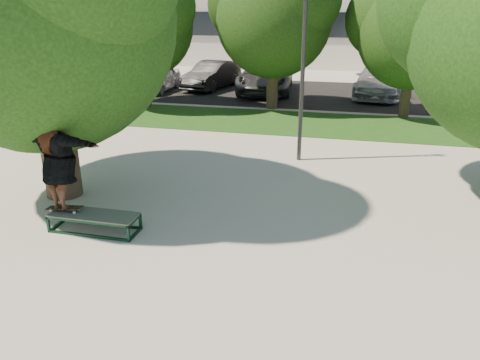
% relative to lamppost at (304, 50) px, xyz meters
% --- Properties ---
extents(ground, '(120.00, 120.00, 0.00)m').
position_rel_lamppost_xyz_m(ground, '(-1.00, -5.00, -3.15)').
color(ground, '#AAA69D').
rests_on(ground, ground).
extents(grass_strip, '(30.00, 4.00, 0.02)m').
position_rel_lamppost_xyz_m(grass_strip, '(0.00, 4.50, -3.14)').
color(grass_strip, '#164012').
rests_on(grass_strip, ground).
extents(asphalt_strip, '(40.00, 8.00, 0.01)m').
position_rel_lamppost_xyz_m(asphalt_strip, '(-1.00, 11.00, -3.15)').
color(asphalt_strip, black).
rests_on(asphalt_strip, ground).
extents(bg_tree_left, '(5.28, 4.51, 5.77)m').
position_rel_lamppost_xyz_m(bg_tree_left, '(-7.57, 6.07, 0.58)').
color(bg_tree_left, '#38281E').
rests_on(bg_tree_left, ground).
extents(bg_tree_mid, '(5.76, 4.92, 6.24)m').
position_rel_lamppost_xyz_m(bg_tree_mid, '(-2.08, 7.08, 0.87)').
color(bg_tree_mid, '#38281E').
rests_on(bg_tree_mid, ground).
extents(bg_tree_right, '(5.04, 4.31, 5.43)m').
position_rel_lamppost_xyz_m(bg_tree_right, '(3.43, 6.57, 0.34)').
color(bg_tree_right, '#38281E').
rests_on(bg_tree_right, ground).
extents(lamppost, '(0.25, 0.15, 6.11)m').
position_rel_lamppost_xyz_m(lamppost, '(0.00, 0.00, 0.00)').
color(lamppost, '#2D2D30').
rests_on(lamppost, ground).
extents(grind_box, '(1.80, 0.60, 0.38)m').
position_rel_lamppost_xyz_m(grind_box, '(-3.50, -5.59, -2.96)').
color(grind_box, '#10311F').
rests_on(grind_box, ground).
extents(skater_rig, '(2.38, 1.09, 1.95)m').
position_rel_lamppost_xyz_m(skater_rig, '(-4.15, -5.59, -1.76)').
color(skater_rig, white).
rests_on(skater_rig, grind_box).
extents(car_silver_a, '(1.52, 3.78, 1.29)m').
position_rel_lamppost_xyz_m(car_silver_a, '(-8.57, 9.90, -2.51)').
color(car_silver_a, '#BCBDC1').
rests_on(car_silver_a, asphalt_strip).
extents(car_dark, '(2.40, 4.60, 1.44)m').
position_rel_lamppost_xyz_m(car_dark, '(-6.00, 11.28, -2.43)').
color(car_dark, black).
rests_on(car_dark, asphalt_strip).
extents(car_grey, '(3.15, 5.91, 1.58)m').
position_rel_lamppost_xyz_m(car_grey, '(-3.00, 10.93, -2.36)').
color(car_grey, '#4F4E53').
rests_on(car_grey, asphalt_strip).
extents(car_silver_b, '(2.69, 5.59, 1.57)m').
position_rel_lamppost_xyz_m(car_silver_b, '(2.67, 11.19, -2.37)').
color(car_silver_b, '#B3B3B9').
rests_on(car_silver_b, asphalt_strip).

